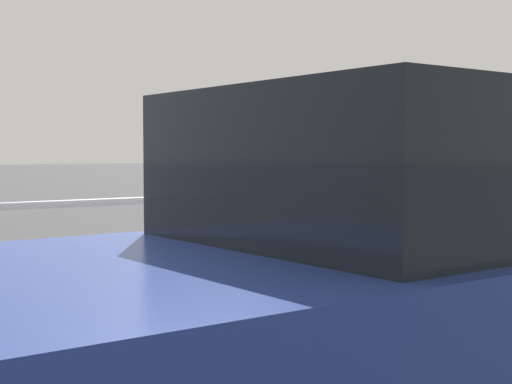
{
  "coord_description": "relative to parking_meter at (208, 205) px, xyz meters",
  "views": [
    {
      "loc": [
        -2.32,
        -3.43,
        1.5
      ],
      "look_at": [
        0.35,
        0.4,
        1.24
      ],
      "focal_mm": 51.57,
      "sensor_mm": 36.0,
      "label": 1
    }
  ],
  "objects": [
    {
      "name": "parking_meter",
      "position": [
        0.0,
        0.0,
        0.0
      ],
      "size": [
        0.18,
        0.19,
        1.45
      ],
      "rotation": [
        0.0,
        0.0,
        3.04
      ],
      "color": "slate",
      "rests_on": "sidewalk_curb"
    },
    {
      "name": "sidewalk_curb",
      "position": [
        0.04,
        0.81,
        -1.12
      ],
      "size": [
        36.0,
        2.33,
        0.12
      ],
      "primitive_type": "cube",
      "color": "#9E9B93",
      "rests_on": "ground"
    },
    {
      "name": "background_railing",
      "position": [
        0.04,
        1.68,
        -0.33
      ],
      "size": [
        24.06,
        0.06,
        1.01
      ],
      "color": "gray",
      "rests_on": "sidewalk_curb"
    },
    {
      "name": "pedestrian_at_meter",
      "position": [
        0.54,
        0.13,
        -0.06
      ],
      "size": [
        0.61,
        0.58,
        1.74
      ],
      "rotation": [
        0.0,
        0.0,
        -2.82
      ],
      "color": "slate",
      "rests_on": "sidewalk_curb"
    },
    {
      "name": "parked_sedan_blue",
      "position": [
        0.26,
        -1.46,
        -0.31
      ],
      "size": [
        4.65,
        1.92,
        1.76
      ],
      "rotation": [
        0.0,
        0.0,
        -1.54
      ],
      "color": "navy",
      "rests_on": "ground"
    }
  ]
}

